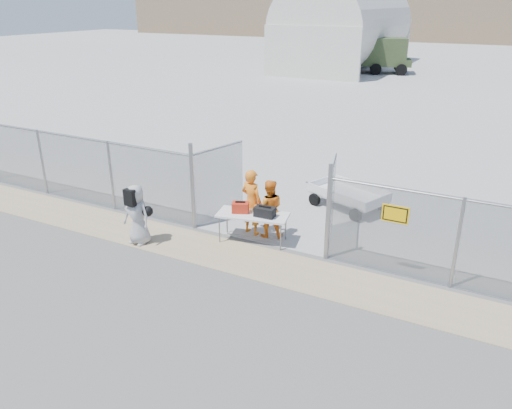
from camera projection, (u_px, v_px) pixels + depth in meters
The scene contains 13 objects.
ground at pixel (217, 275), 11.89m from camera, with size 160.00×160.00×0.00m, color #595959.
tarmac_inside at pixel (454, 71), 46.37m from camera, with size 160.00×80.00×0.01m, color #A1A1A0.
dirt_strip at pixel (238, 257), 12.71m from camera, with size 44.00×1.60×0.01m, color tan.
chain_link_fence at pixel (256, 204), 13.11m from camera, with size 40.00×0.20×2.20m, color gray, non-canonical shape.
quonset_hangar at pixel (347, 24), 47.48m from camera, with size 9.00×18.00×8.00m, color beige, non-canonical shape.
folding_table at pixel (253, 228), 13.43m from camera, with size 1.89×0.79×0.80m, color silver, non-canonical shape.
orange_bag at pixel (240, 207), 13.34m from camera, with size 0.44×0.30×0.28m, color red.
black_duffel at pixel (265, 212), 13.08m from camera, with size 0.53×0.31×0.26m, color black.
security_worker_left at pixel (252, 202), 13.70m from camera, with size 0.68×0.45×1.87m, color orange.
security_worker_right at pixel (269, 209), 13.54m from camera, with size 0.80×0.63×1.65m, color orange.
visitor at pixel (137, 215), 13.18m from camera, with size 0.81×0.53×1.65m, color #A7A7A7.
utility_trailer at pixel (348, 197), 15.63m from camera, with size 3.01×1.55×0.73m, color silver, non-canonical shape.
military_truck at pixel (374, 56), 44.31m from camera, with size 6.38×2.36×3.04m, color #384826, non-canonical shape.
Camera 1 is at (5.60, -8.77, 6.08)m, focal length 35.00 mm.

